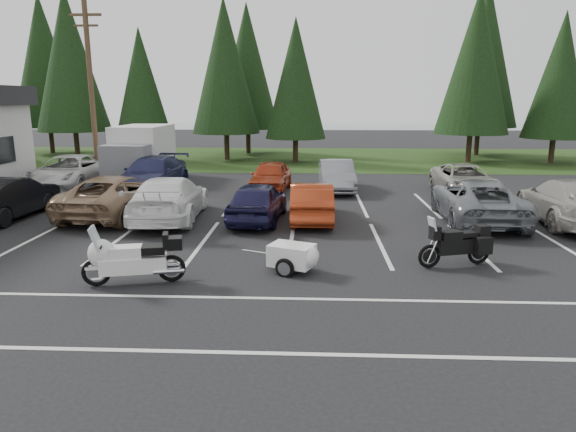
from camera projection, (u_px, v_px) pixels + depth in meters
The scene contains 30 objects.
ground at pixel (272, 252), 14.70m from camera, with size 120.00×120.00×0.00m, color black.
grass_strip at pixel (296, 158), 38.07m from camera, with size 80.00×16.00×0.01m, color #183310.
lake_water at pixel (333, 132), 68.09m from camera, with size 70.00×50.00×0.02m, color slate.
utility_pole at pixel (91, 91), 25.78m from camera, with size 1.60×0.26×9.00m.
box_truck at pixel (138, 154), 26.90m from camera, with size 2.40×5.60×2.90m, color silver, non-canonical shape.
stall_markings at pixel (277, 234), 16.65m from camera, with size 32.00×16.00×0.01m, color silver.
conifer_2 at pixel (69, 60), 36.06m from camera, with size 5.10×5.10×11.89m.
conifer_3 at pixel (141, 84), 34.83m from camera, with size 3.87×3.87×9.02m.
conifer_4 at pixel (225, 66), 35.77m from camera, with size 4.80×4.80×11.17m.
conifer_5 at pixel (296, 79), 34.48m from camera, with size 4.14×4.14×9.63m.
conifer_6 at pixel (476, 62), 34.20m from camera, with size 4.93×4.93×11.48m.
conifer_7 at pixel (560, 75), 33.87m from camera, with size 4.27×4.27×9.94m.
conifer_back_a at pixel (44, 61), 40.27m from camera, with size 5.28×5.28×12.30m.
conifer_back_b at pixel (247, 67), 40.15m from camera, with size 4.97×4.97×11.58m.
conifer_back_c at pixel (484, 55), 38.52m from camera, with size 5.50×5.50×12.81m.
car_near_1 at pixel (7, 198), 18.71m from camera, with size 1.65×4.72×1.56m, color black.
car_near_2 at pixel (116, 195), 19.16m from camera, with size 2.56×5.54×1.54m, color #896B50.
car_near_3 at pixel (169, 198), 18.52m from camera, with size 2.21×5.43×1.58m, color white.
car_near_4 at pixel (258, 201), 18.29m from camera, with size 1.71×4.25×1.45m, color #181639.
car_near_5 at pixel (312, 202), 18.40m from camera, with size 1.46×4.19×1.38m, color #9F3114.
car_near_6 at pixel (477, 200), 18.30m from camera, with size 2.54×5.51×1.53m, color slate.
car_near_7 at pixel (568, 201), 17.93m from camera, with size 2.23×5.48×1.59m, color #9C978F.
car_far_0 at pixel (69, 172), 25.16m from camera, with size 2.65×5.74×1.59m, color silver.
car_far_1 at pixel (152, 174), 24.25m from camera, with size 2.26×5.57×1.62m, color #1A1D42.
car_far_2 at pixel (270, 176), 24.24m from camera, with size 1.69×4.20×1.43m, color #982E13.
car_far_3 at pixel (337, 176), 24.46m from camera, with size 1.53×4.39×1.45m, color slate.
car_far_4 at pixel (464, 180), 23.46m from camera, with size 2.26×4.90×1.36m, color #A19E94.
touring_motorcycle at pixel (133, 254), 12.02m from camera, with size 2.63×0.81×1.46m, color white, non-canonical shape.
cargo_trailer at pixel (292, 258), 12.95m from camera, with size 1.57×0.89×0.73m, color white, non-canonical shape.
adventure_motorcycle at pixel (455, 241), 13.34m from camera, with size 2.27×0.79×1.38m, color black, non-canonical shape.
Camera 1 is at (1.09, -14.07, 4.28)m, focal length 32.00 mm.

